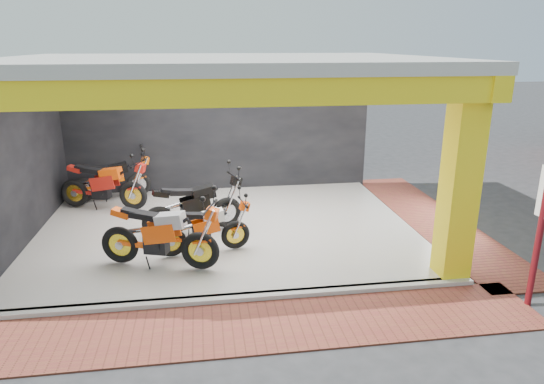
% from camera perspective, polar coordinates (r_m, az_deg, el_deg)
% --- Properties ---
extents(ground, '(80.00, 80.00, 0.00)m').
position_cam_1_polar(ground, '(8.88, -4.57, -9.41)').
color(ground, '#2D2D30').
rests_on(ground, ground).
extents(showroom_floor, '(8.00, 6.00, 0.10)m').
position_cam_1_polar(showroom_floor, '(10.69, -5.32, -4.40)').
color(showroom_floor, silver).
rests_on(showroom_floor, ground).
extents(showroom_ceiling, '(8.40, 6.40, 0.20)m').
position_cam_1_polar(showroom_ceiling, '(9.95, -5.90, 14.98)').
color(showroom_ceiling, beige).
rests_on(showroom_ceiling, corner_column).
extents(back_wall, '(8.20, 0.20, 3.50)m').
position_cam_1_polar(back_wall, '(13.23, -6.30, 7.43)').
color(back_wall, black).
rests_on(back_wall, ground).
extents(left_wall, '(0.20, 6.20, 3.50)m').
position_cam_1_polar(left_wall, '(10.81, -27.88, 3.33)').
color(left_wall, black).
rests_on(left_wall, ground).
extents(corner_column, '(0.50, 0.50, 3.50)m').
position_cam_1_polar(corner_column, '(8.62, 21.25, 1.07)').
color(corner_column, yellow).
rests_on(corner_column, ground).
extents(header_beam_front, '(8.40, 0.30, 0.40)m').
position_cam_1_polar(header_beam_front, '(6.98, -4.63, 11.64)').
color(header_beam_front, yellow).
rests_on(header_beam_front, corner_column).
extents(header_beam_right, '(0.30, 6.40, 0.40)m').
position_cam_1_polar(header_beam_right, '(10.91, 16.22, 13.02)').
color(header_beam_right, yellow).
rests_on(header_beam_right, corner_column).
extents(floor_kerb, '(8.00, 0.20, 0.10)m').
position_cam_1_polar(floor_kerb, '(7.96, -4.05, -12.35)').
color(floor_kerb, silver).
rests_on(floor_kerb, ground).
extents(paver_front, '(9.00, 1.40, 0.03)m').
position_cam_1_polar(paver_front, '(7.31, -3.55, -15.59)').
color(paver_front, brown).
rests_on(paver_front, ground).
extents(paver_right, '(1.40, 7.00, 0.03)m').
position_cam_1_polar(paver_right, '(11.91, 18.43, -3.11)').
color(paver_right, brown).
rests_on(paver_right, ground).
extents(signpost, '(0.10, 0.34, 2.44)m').
position_cam_1_polar(signpost, '(8.31, 29.09, -3.52)').
color(signpost, '#5F0E14').
rests_on(signpost, ground).
extents(moto_hero, '(1.98, 0.98, 1.16)m').
position_cam_1_polar(moto_hero, '(9.34, -4.36, -3.49)').
color(moto_hero, '#FF510A').
rests_on(moto_hero, showroom_floor).
extents(moto_row_a, '(2.48, 1.55, 1.42)m').
position_cam_1_polar(moto_row_a, '(8.52, -8.54, -4.77)').
color(moto_row_a, '#F84E0A').
rests_on(moto_row_a, showroom_floor).
extents(moto_row_b, '(2.40, 1.42, 1.38)m').
position_cam_1_polar(moto_row_b, '(10.39, -5.40, -0.70)').
color(moto_row_b, black).
rests_on(moto_row_b, showroom_floor).
extents(moto_row_c, '(2.45, 1.46, 1.41)m').
position_cam_1_polar(moto_row_c, '(11.94, -16.13, 1.12)').
color(moto_row_c, red).
rests_on(moto_row_c, showroom_floor).
extents(moto_row_d, '(2.23, 1.25, 1.29)m').
position_cam_1_polar(moto_row_d, '(12.97, -15.53, 2.14)').
color(moto_row_d, '#DC5509').
rests_on(moto_row_d, showroom_floor).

